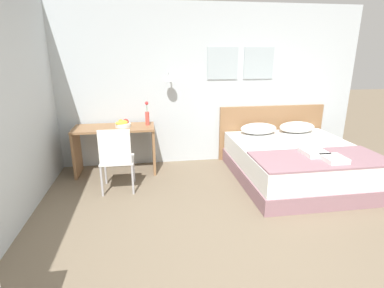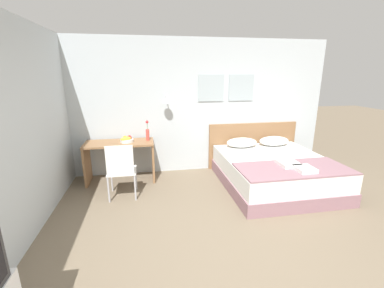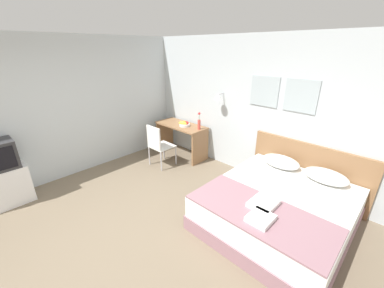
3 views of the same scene
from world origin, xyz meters
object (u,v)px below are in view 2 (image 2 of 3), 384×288
object	(u,v)px
bed	(274,172)
pillow_left	(242,142)
headboard	(252,145)
desk_chair	(121,168)
pillow_right	(274,141)
flower_vase	(148,133)
throw_blanket	(294,169)
fruit_bowl	(127,140)
folded_towel_mid_bed	(305,169)
desk	(120,154)
folded_towel_near_foot	(288,163)

from	to	relation	value
bed	pillow_left	distance (m)	0.91
bed	pillow_left	size ratio (longest dim) A/B	3.22
bed	headboard	distance (m)	1.06
bed	desk_chair	size ratio (longest dim) A/B	2.16
pillow_right	flower_vase	xyz separation A→B (m)	(-2.58, 0.00, 0.28)
headboard	pillow_left	distance (m)	0.47
throw_blanket	fruit_bowl	world-z (taller)	fruit_bowl
folded_towel_mid_bed	desk	xyz separation A→B (m)	(-2.84, 1.44, -0.05)
fruit_bowl	flower_vase	size ratio (longest dim) A/B	0.63
throw_blanket	flower_vase	size ratio (longest dim) A/B	4.61
desk	bed	bearing A→B (deg)	-14.65
pillow_right	folded_towel_mid_bed	size ratio (longest dim) A/B	2.12
desk	pillow_right	bearing A→B (deg)	0.77
bed	throw_blanket	distance (m)	0.65
pillow_left	headboard	bearing A→B (deg)	37.65
headboard	desk	bearing A→B (deg)	-173.51
throw_blanket	desk	bearing A→B (deg)	154.70
headboard	bed	bearing A→B (deg)	-90.00
fruit_bowl	headboard	bearing A→B (deg)	7.39
throw_blanket	desk_chair	bearing A→B (deg)	168.46
folded_towel_near_foot	folded_towel_mid_bed	xyz separation A→B (m)	(0.11, -0.28, 0.00)
folded_towel_mid_bed	desk_chair	xyz separation A→B (m)	(-2.76, 0.69, -0.05)
desk	flower_vase	world-z (taller)	flower_vase
desk_chair	throw_blanket	bearing A→B (deg)	-11.54
throw_blanket	fruit_bowl	size ratio (longest dim) A/B	7.31
pillow_left	folded_towel_mid_bed	xyz separation A→B (m)	(0.44, -1.48, -0.04)
throw_blanket	folded_towel_mid_bed	bearing A→B (deg)	-56.69
pillow_left	throw_blanket	bearing A→B (deg)	-75.32
folded_towel_mid_bed	flower_vase	world-z (taller)	flower_vase
bed	folded_towel_mid_bed	bearing A→B (deg)	-82.72
folded_towel_near_foot	flower_vase	bearing A→B (deg)	151.38
bed	desk_chair	bearing A→B (deg)	-179.23
flower_vase	throw_blanket	bearing A→B (deg)	-31.11
pillow_left	folded_towel_near_foot	size ratio (longest dim) A/B	1.74
headboard	pillow_left	bearing A→B (deg)	-142.35
pillow_right	folded_towel_near_foot	world-z (taller)	pillow_right
throw_blanket	desk_chair	world-z (taller)	desk_chair
folded_towel_mid_bed	desk	bearing A→B (deg)	153.13
bed	pillow_right	bearing A→B (deg)	65.20
pillow_right	folded_towel_mid_bed	xyz separation A→B (m)	(-0.26, -1.48, -0.04)
bed	desk	xyz separation A→B (m)	(-2.75, 0.72, 0.27)
folded_towel_near_foot	fruit_bowl	bearing A→B (deg)	156.33
throw_blanket	desk_chair	size ratio (longest dim) A/B	1.90
headboard	folded_towel_mid_bed	size ratio (longest dim) A/B	6.58
pillow_left	throw_blanket	size ratio (longest dim) A/B	0.35
bed	folded_towel_near_foot	size ratio (longest dim) A/B	5.59
folded_towel_near_foot	desk	bearing A→B (deg)	156.97
bed	throw_blanket	size ratio (longest dim) A/B	1.14
pillow_right	fruit_bowl	xyz separation A→B (m)	(-2.96, -0.07, 0.18)
desk_chair	fruit_bowl	distance (m)	0.78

